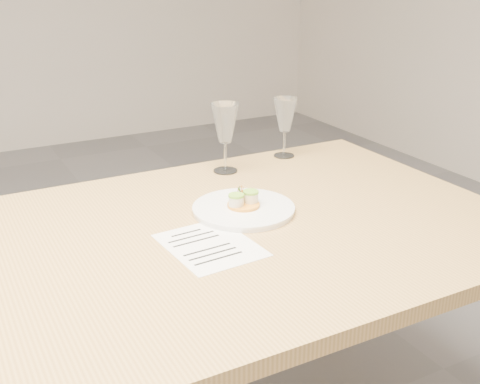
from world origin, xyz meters
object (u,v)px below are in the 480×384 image
wine_glass_1 (225,124)px  wine_glass_2 (285,116)px  dining_table (42,297)px  dinner_plate (244,208)px  recipe_sheet (210,245)px

wine_glass_1 → wine_glass_2: (0.25, 0.04, -0.01)m
dining_table → wine_glass_2: 1.02m
wine_glass_2 → dinner_plate: bearing=-134.5°
dining_table → wine_glass_2: wine_glass_2 is taller
dinner_plate → recipe_sheet: dinner_plate is taller
dinner_plate → wine_glass_2: 0.52m
dining_table → recipe_sheet: bearing=-10.3°
wine_glass_1 → wine_glass_2: wine_glass_1 is taller
dining_table → wine_glass_1: size_ratio=10.99×
dining_table → wine_glass_1: 0.79m
dinner_plate → wine_glass_2: bearing=45.5°
dining_table → dinner_plate: dinner_plate is taller
dining_table → wine_glass_1: (0.65, 0.38, 0.22)m
dining_table → wine_glass_2: (0.90, 0.43, 0.21)m
dinner_plate → recipe_sheet: bearing=-140.2°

